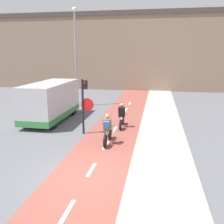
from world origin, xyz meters
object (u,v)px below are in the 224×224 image
Objects in this scene: street_lamp_far at (76,48)px; van at (51,102)px; cyclist_near at (107,130)px; traffic_light_pole at (84,100)px; cyclist_far at (122,116)px.

street_lamp_far reaches higher than van.
street_lamp_far is 4.28× the size of cyclist_near.
traffic_light_pole reaches higher than cyclist_near.
cyclist_far is at bearing -10.24° from van.
traffic_light_pole is 0.38× the size of street_lamp_far.
cyclist_near is 5.60m from van.
van is at bearing 141.25° from traffic_light_pole.
cyclist_near is at bearing -95.94° from cyclist_far.
van reaches higher than cyclist_near.
street_lamp_far is 5.56m from van.
street_lamp_far is 7.84m from cyclist_far.
van is at bearing 140.37° from cyclist_near.
cyclist_far is at bearing 84.06° from cyclist_near.
van is (-0.24, -4.44, -3.33)m from street_lamp_far.
street_lamp_far reaches higher than traffic_light_pole.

